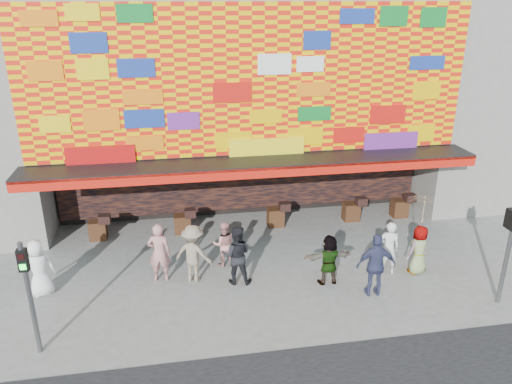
% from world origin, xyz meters
% --- Properties ---
extents(ground, '(90.00, 90.00, 0.00)m').
position_xyz_m(ground, '(0.00, 0.00, 0.00)').
color(ground, slate).
rests_on(ground, ground).
extents(shop_building, '(15.20, 9.40, 10.00)m').
position_xyz_m(shop_building, '(0.00, 8.18, 5.23)').
color(shop_building, gray).
rests_on(shop_building, ground).
extents(signal_left, '(0.22, 0.20, 3.00)m').
position_xyz_m(signal_left, '(-6.20, -1.50, 1.86)').
color(signal_left, '#59595B').
rests_on(signal_left, ground).
extents(signal_right, '(0.22, 0.20, 3.00)m').
position_xyz_m(signal_right, '(6.20, -1.50, 1.86)').
color(signal_right, '#59595B').
rests_on(signal_right, ground).
extents(ped_a, '(0.98, 0.80, 1.74)m').
position_xyz_m(ped_a, '(-6.69, 1.16, 0.87)').
color(ped_a, white).
rests_on(ped_a, ground).
extents(ped_b, '(0.73, 0.52, 1.88)m').
position_xyz_m(ped_b, '(-3.28, 1.38, 0.94)').
color(ped_b, tan).
rests_on(ped_b, ground).
extents(ped_c, '(1.02, 0.87, 1.86)m').
position_xyz_m(ped_c, '(-1.00, 0.85, 0.93)').
color(ped_c, black).
rests_on(ped_c, ground).
extents(ped_d, '(1.37, 1.16, 1.84)m').
position_xyz_m(ped_d, '(-2.27, 1.17, 0.92)').
color(ped_d, gray).
rests_on(ped_d, ground).
extents(ped_e, '(1.17, 0.58, 1.93)m').
position_xyz_m(ped_e, '(2.85, -0.51, 0.96)').
color(ped_e, '#353A5E').
rests_on(ped_e, ground).
extents(ped_f, '(1.48, 0.50, 1.58)m').
position_xyz_m(ped_f, '(1.72, 0.33, 0.79)').
color(ped_f, gray).
rests_on(ped_f, ground).
extents(ped_g, '(0.90, 0.72, 1.59)m').
position_xyz_m(ped_g, '(4.67, 0.45, 0.80)').
color(ped_g, gray).
rests_on(ped_g, ground).
extents(ped_h, '(0.73, 0.57, 1.75)m').
position_xyz_m(ped_h, '(3.73, 0.58, 0.88)').
color(ped_h, silver).
rests_on(ped_h, ground).
extents(ped_i, '(0.75, 0.59, 1.51)m').
position_xyz_m(ped_i, '(-1.26, 1.96, 0.76)').
color(ped_i, '#D38D89').
rests_on(ped_i, ground).
extents(parasol, '(1.22, 1.24, 1.85)m').
position_xyz_m(parasol, '(4.67, 0.45, 2.15)').
color(parasol, beige).
rests_on(parasol, ground).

